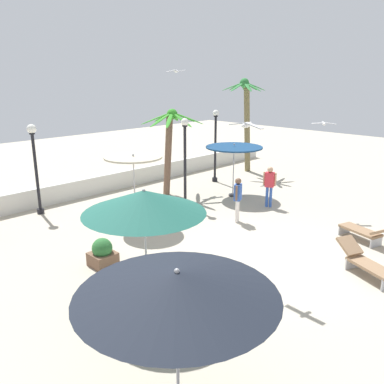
{
  "coord_description": "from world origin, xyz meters",
  "views": [
    {
      "loc": [
        -9.76,
        -6.18,
        5.39
      ],
      "look_at": [
        0.0,
        3.46,
        1.4
      ],
      "focal_mm": 37.61,
      "sensor_mm": 36.0,
      "label": 1
    }
  ],
  "objects_px": {
    "patio_umbrella_2": "(144,202)",
    "planter": "(103,253)",
    "seagull_2": "(176,71)",
    "lamp_post_1": "(215,143)",
    "lounge_chair_0": "(366,231)",
    "patio_umbrella_0": "(234,149)",
    "seagull_1": "(246,125)",
    "lounge_chair_1": "(365,262)",
    "patio_umbrella_3": "(177,284)",
    "guest_1": "(238,195)",
    "seagull_0": "(324,124)",
    "lamp_post_0": "(35,160)",
    "palm_tree_2": "(170,139)",
    "palm_tree_0": "(246,114)",
    "lamp_post_2": "(185,158)",
    "patio_umbrella_1": "(133,162)",
    "guest_0": "(270,183)"
  },
  "relations": [
    {
      "from": "patio_umbrella_2",
      "to": "planter",
      "type": "distance_m",
      "value": 3.29
    },
    {
      "from": "seagull_2",
      "to": "lamp_post_1",
      "type": "bearing_deg",
      "value": -34.16
    },
    {
      "from": "lounge_chair_0",
      "to": "planter",
      "type": "relative_size",
      "value": 2.29
    },
    {
      "from": "planter",
      "to": "patio_umbrella_0",
      "type": "bearing_deg",
      "value": 12.24
    },
    {
      "from": "patio_umbrella_2",
      "to": "seagull_1",
      "type": "xyz_separation_m",
      "value": [
        2.71,
        -0.81,
        1.61
      ]
    },
    {
      "from": "lounge_chair_1",
      "to": "patio_umbrella_3",
      "type": "bearing_deg",
      "value": 179.6
    },
    {
      "from": "guest_1",
      "to": "seagull_0",
      "type": "height_order",
      "value": "seagull_0"
    },
    {
      "from": "lamp_post_0",
      "to": "lounge_chair_0",
      "type": "distance_m",
      "value": 12.44
    },
    {
      "from": "seagull_0",
      "to": "seagull_2",
      "type": "relative_size",
      "value": 0.79
    },
    {
      "from": "patio_umbrella_3",
      "to": "lounge_chair_0",
      "type": "distance_m",
      "value": 9.69
    },
    {
      "from": "patio_umbrella_2",
      "to": "lamp_post_0",
      "type": "height_order",
      "value": "lamp_post_0"
    },
    {
      "from": "palm_tree_2",
      "to": "planter",
      "type": "relative_size",
      "value": 4.65
    },
    {
      "from": "palm_tree_0",
      "to": "lamp_post_2",
      "type": "xyz_separation_m",
      "value": [
        -6.77,
        -2.02,
        -1.21
      ]
    },
    {
      "from": "patio_umbrella_2",
      "to": "palm_tree_2",
      "type": "bearing_deg",
      "value": 44.08
    },
    {
      "from": "seagull_1",
      "to": "guest_1",
      "type": "bearing_deg",
      "value": 40.0
    },
    {
      "from": "patio_umbrella_0",
      "to": "lounge_chair_0",
      "type": "bearing_deg",
      "value": -99.53
    },
    {
      "from": "patio_umbrella_1",
      "to": "seagull_2",
      "type": "relative_size",
      "value": 2.58
    },
    {
      "from": "patio_umbrella_0",
      "to": "seagull_0",
      "type": "relative_size",
      "value": 3.13
    },
    {
      "from": "lamp_post_1",
      "to": "seagull_1",
      "type": "height_order",
      "value": "seagull_1"
    },
    {
      "from": "lounge_chair_1",
      "to": "guest_0",
      "type": "bearing_deg",
      "value": 59.15
    },
    {
      "from": "lounge_chair_0",
      "to": "guest_1",
      "type": "xyz_separation_m",
      "value": [
        -1.46,
        4.29,
        0.65
      ]
    },
    {
      "from": "guest_1",
      "to": "planter",
      "type": "relative_size",
      "value": 2.03
    },
    {
      "from": "patio_umbrella_1",
      "to": "lamp_post_1",
      "type": "relative_size",
      "value": 0.72
    },
    {
      "from": "lamp_post_0",
      "to": "lamp_post_2",
      "type": "xyz_separation_m",
      "value": [
        4.87,
        -3.41,
        -0.11
      ]
    },
    {
      "from": "lounge_chair_1",
      "to": "guest_1",
      "type": "height_order",
      "value": "guest_1"
    },
    {
      "from": "palm_tree_2",
      "to": "seagull_2",
      "type": "xyz_separation_m",
      "value": [
        1.5,
        1.13,
        2.99
      ]
    },
    {
      "from": "planter",
      "to": "palm_tree_0",
      "type": "bearing_deg",
      "value": 19.35
    },
    {
      "from": "lamp_post_1",
      "to": "patio_umbrella_2",
      "type": "bearing_deg",
      "value": -146.52
    },
    {
      "from": "seagull_0",
      "to": "guest_0",
      "type": "bearing_deg",
      "value": 119.02
    },
    {
      "from": "palm_tree_0",
      "to": "planter",
      "type": "relative_size",
      "value": 6.18
    },
    {
      "from": "patio_umbrella_2",
      "to": "seagull_0",
      "type": "xyz_separation_m",
      "value": [
        9.3,
        0.42,
        1.01
      ]
    },
    {
      "from": "patio_umbrella_0",
      "to": "guest_1",
      "type": "height_order",
      "value": "patio_umbrella_0"
    },
    {
      "from": "lamp_post_0",
      "to": "lamp_post_2",
      "type": "bearing_deg",
      "value": -35.04
    },
    {
      "from": "lamp_post_0",
      "to": "lounge_chair_1",
      "type": "xyz_separation_m",
      "value": [
        3.99,
        -11.47,
        -1.8
      ]
    },
    {
      "from": "patio_umbrella_0",
      "to": "patio_umbrella_2",
      "type": "xyz_separation_m",
      "value": [
        -8.54,
        -4.22,
        0.37
      ]
    },
    {
      "from": "seagull_1",
      "to": "patio_umbrella_1",
      "type": "bearing_deg",
      "value": 85.98
    },
    {
      "from": "patio_umbrella_3",
      "to": "guest_0",
      "type": "relative_size",
      "value": 1.73
    },
    {
      "from": "seagull_2",
      "to": "patio_umbrella_0",
      "type": "bearing_deg",
      "value": -85.79
    },
    {
      "from": "lamp_post_1",
      "to": "guest_1",
      "type": "bearing_deg",
      "value": -130.49
    },
    {
      "from": "palm_tree_0",
      "to": "seagull_0",
      "type": "bearing_deg",
      "value": -118.59
    },
    {
      "from": "patio_umbrella_3",
      "to": "lounge_chair_1",
      "type": "height_order",
      "value": "patio_umbrella_3"
    },
    {
      "from": "lounge_chair_1",
      "to": "seagull_2",
      "type": "height_order",
      "value": "seagull_2"
    },
    {
      "from": "lamp_post_0",
      "to": "guest_0",
      "type": "bearing_deg",
      "value": -40.17
    },
    {
      "from": "planter",
      "to": "guest_1",
      "type": "bearing_deg",
      "value": -5.12
    },
    {
      "from": "planter",
      "to": "patio_umbrella_1",
      "type": "bearing_deg",
      "value": 36.11
    },
    {
      "from": "palm_tree_2",
      "to": "lounge_chair_0",
      "type": "height_order",
      "value": "palm_tree_2"
    },
    {
      "from": "seagull_1",
      "to": "planter",
      "type": "height_order",
      "value": "seagull_1"
    },
    {
      "from": "seagull_1",
      "to": "seagull_2",
      "type": "distance_m",
      "value": 10.28
    },
    {
      "from": "palm_tree_0",
      "to": "lamp_post_2",
      "type": "relative_size",
      "value": 1.41
    },
    {
      "from": "patio_umbrella_0",
      "to": "palm_tree_2",
      "type": "height_order",
      "value": "palm_tree_2"
    }
  ]
}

